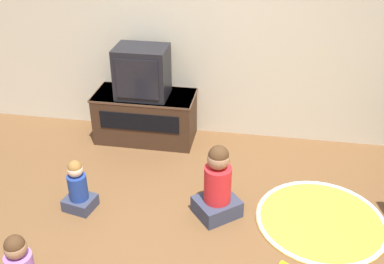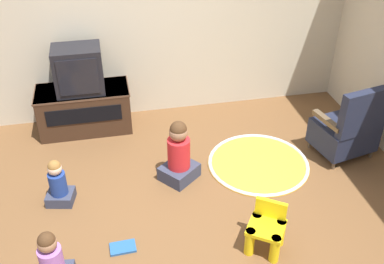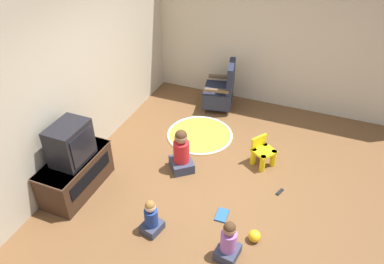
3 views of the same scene
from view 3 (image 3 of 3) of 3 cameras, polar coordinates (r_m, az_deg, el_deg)
ground_plane at (r=5.43m, az=3.88°, el=-8.92°), size 30.00×30.00×0.00m
wall_back at (r=5.46m, az=-18.43°, el=7.80°), size 5.80×0.12×2.83m
wall_right at (r=6.92m, az=15.05°, el=14.28°), size 0.12×5.26×2.83m
tv_cabinet at (r=5.50m, az=-17.30°, el=-6.04°), size 1.11×0.53×0.55m
television at (r=5.16m, az=-18.05°, el=-1.64°), size 0.55×0.41×0.55m
black_armchair at (r=7.06m, az=4.42°, el=6.26°), size 0.71×0.64×0.92m
yellow_kid_chair at (r=5.84m, az=10.74°, el=-3.26°), size 0.42×0.42×0.45m
play_mat at (r=6.45m, az=1.19°, el=-0.40°), size 1.14×1.14×0.04m
child_watching_left at (r=4.53m, az=5.57°, el=-16.35°), size 0.32×0.29×0.57m
child_watching_center at (r=5.58m, az=-1.64°, el=-3.17°), size 0.48×0.47×0.71m
child_watching_right at (r=4.80m, az=-6.23°, el=-12.91°), size 0.30×0.28×0.51m
toy_ball at (r=4.84m, az=9.50°, el=-15.38°), size 0.15×0.15×0.15m
book at (r=5.10m, az=4.58°, el=-12.51°), size 0.24×0.16×0.02m
remote_control at (r=5.53m, az=13.23°, el=-8.87°), size 0.16×0.09×0.02m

